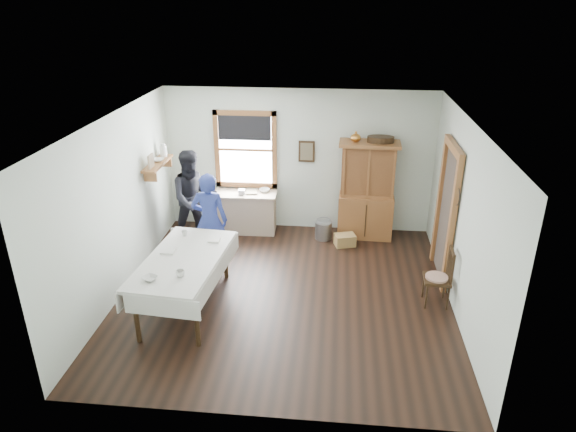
{
  "coord_description": "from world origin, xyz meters",
  "views": [
    {
      "loc": [
        0.72,
        -6.71,
        4.3
      ],
      "look_at": [
        0.02,
        0.3,
        1.18
      ],
      "focal_mm": 32.0,
      "sensor_mm": 36.0,
      "label": 1
    }
  ],
  "objects_px": {
    "work_counter": "(241,212)",
    "wicker_basket": "(345,240)",
    "spindle_chair": "(437,277)",
    "woman_blue": "(210,224)",
    "figure_dark": "(194,201)",
    "dining_table": "(185,283)",
    "china_hutch": "(367,191)",
    "pail": "(323,230)"
  },
  "relations": [
    {
      "from": "dining_table",
      "to": "china_hutch",
      "type": "bearing_deg",
      "value": 44.69
    },
    {
      "from": "work_counter",
      "to": "pail",
      "type": "relative_size",
      "value": 4.08
    },
    {
      "from": "china_hutch",
      "to": "pail",
      "type": "height_order",
      "value": "china_hutch"
    },
    {
      "from": "work_counter",
      "to": "spindle_chair",
      "type": "xyz_separation_m",
      "value": [
        3.33,
        -2.22,
        0.06
      ]
    },
    {
      "from": "china_hutch",
      "to": "dining_table",
      "type": "bearing_deg",
      "value": -133.15
    },
    {
      "from": "dining_table",
      "to": "figure_dark",
      "type": "distance_m",
      "value": 2.19
    },
    {
      "from": "china_hutch",
      "to": "woman_blue",
      "type": "xyz_separation_m",
      "value": [
        -2.62,
        -1.37,
        -0.16
      ]
    },
    {
      "from": "work_counter",
      "to": "china_hutch",
      "type": "relative_size",
      "value": 0.75
    },
    {
      "from": "wicker_basket",
      "to": "woman_blue",
      "type": "relative_size",
      "value": 0.24
    },
    {
      "from": "spindle_chair",
      "to": "woman_blue",
      "type": "bearing_deg",
      "value": 169.75
    },
    {
      "from": "work_counter",
      "to": "figure_dark",
      "type": "bearing_deg",
      "value": -145.05
    },
    {
      "from": "spindle_chair",
      "to": "wicker_basket",
      "type": "relative_size",
      "value": 2.51
    },
    {
      "from": "wicker_basket",
      "to": "dining_table",
      "type": "bearing_deg",
      "value": -136.33
    },
    {
      "from": "spindle_chair",
      "to": "wicker_basket",
      "type": "xyz_separation_m",
      "value": [
        -1.33,
        1.78,
        -0.35
      ]
    },
    {
      "from": "woman_blue",
      "to": "figure_dark",
      "type": "bearing_deg",
      "value": -58.95
    },
    {
      "from": "spindle_chair",
      "to": "figure_dark",
      "type": "bearing_deg",
      "value": 160.78
    },
    {
      "from": "work_counter",
      "to": "dining_table",
      "type": "bearing_deg",
      "value": -98.74
    },
    {
      "from": "spindle_chair",
      "to": "work_counter",
      "type": "bearing_deg",
      "value": 149.42
    },
    {
      "from": "woman_blue",
      "to": "china_hutch",
      "type": "bearing_deg",
      "value": -152.04
    },
    {
      "from": "work_counter",
      "to": "woman_blue",
      "type": "relative_size",
      "value": 0.9
    },
    {
      "from": "pail",
      "to": "china_hutch",
      "type": "bearing_deg",
      "value": 14.01
    },
    {
      "from": "china_hutch",
      "to": "wicker_basket",
      "type": "xyz_separation_m",
      "value": [
        -0.37,
        -0.44,
        -0.81
      ]
    },
    {
      "from": "woman_blue",
      "to": "figure_dark",
      "type": "height_order",
      "value": "figure_dark"
    },
    {
      "from": "work_counter",
      "to": "wicker_basket",
      "type": "xyz_separation_m",
      "value": [
        2.0,
        -0.44,
        -0.29
      ]
    },
    {
      "from": "woman_blue",
      "to": "wicker_basket",
      "type": "bearing_deg",
      "value": -157.26
    },
    {
      "from": "dining_table",
      "to": "work_counter",
      "type": "bearing_deg",
      "value": 83.04
    },
    {
      "from": "work_counter",
      "to": "wicker_basket",
      "type": "height_order",
      "value": "work_counter"
    },
    {
      "from": "dining_table",
      "to": "spindle_chair",
      "type": "bearing_deg",
      "value": 6.93
    },
    {
      "from": "dining_table",
      "to": "figure_dark",
      "type": "bearing_deg",
      "value": 101.06
    },
    {
      "from": "spindle_chair",
      "to": "dining_table",
      "type": "bearing_deg",
      "value": -170.03
    },
    {
      "from": "pail",
      "to": "wicker_basket",
      "type": "height_order",
      "value": "pail"
    },
    {
      "from": "pail",
      "to": "wicker_basket",
      "type": "bearing_deg",
      "value": -31.89
    },
    {
      "from": "work_counter",
      "to": "figure_dark",
      "type": "relative_size",
      "value": 0.85
    },
    {
      "from": "china_hutch",
      "to": "spindle_chair",
      "type": "bearing_deg",
      "value": -64.38
    },
    {
      "from": "wicker_basket",
      "to": "woman_blue",
      "type": "xyz_separation_m",
      "value": [
        -2.25,
        -0.93,
        0.65
      ]
    },
    {
      "from": "pail",
      "to": "figure_dark",
      "type": "height_order",
      "value": "figure_dark"
    },
    {
      "from": "dining_table",
      "to": "pail",
      "type": "distance_m",
      "value": 3.14
    },
    {
      "from": "figure_dark",
      "to": "spindle_chair",
      "type": "bearing_deg",
      "value": -49.51
    },
    {
      "from": "wicker_basket",
      "to": "spindle_chair",
      "type": "bearing_deg",
      "value": -53.19
    },
    {
      "from": "china_hutch",
      "to": "wicker_basket",
      "type": "relative_size",
      "value": 5.08
    },
    {
      "from": "figure_dark",
      "to": "pail",
      "type": "bearing_deg",
      "value": -18.44
    },
    {
      "from": "work_counter",
      "to": "figure_dark",
      "type": "distance_m",
      "value": 1.01
    }
  ]
}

